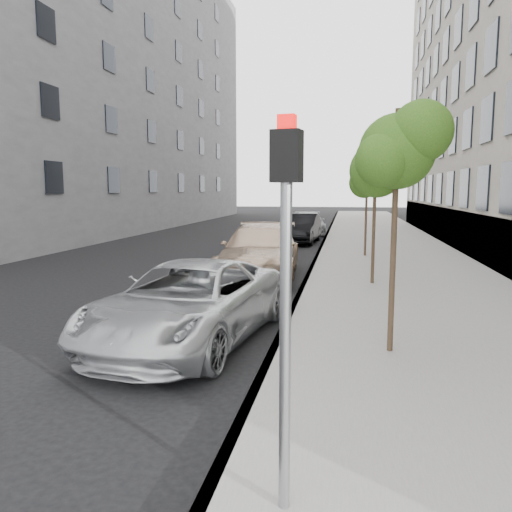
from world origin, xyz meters
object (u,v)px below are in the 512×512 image
(tree_mid, at_px, (376,172))
(tree_far, at_px, (368,164))
(sedan_blue, at_px, (266,237))
(sedan_black, at_px, (301,228))
(tree_near, at_px, (399,152))
(sedan_rear, at_px, (309,223))
(signal_pole, at_px, (286,273))
(minivan, at_px, (190,303))
(suv, at_px, (260,252))

(tree_mid, bearing_deg, tree_far, 90.00)
(sedan_blue, relative_size, sedan_black, 0.94)
(tree_near, relative_size, sedan_black, 0.86)
(sedan_rear, bearing_deg, tree_mid, -86.24)
(signal_pole, height_order, sedan_black, signal_pole)
(tree_mid, height_order, sedan_black, tree_mid)
(tree_mid, height_order, sedan_rear, tree_mid)
(tree_near, distance_m, sedan_blue, 14.55)
(tree_mid, xyz_separation_m, sedan_black, (-3.33, 12.44, -2.64))
(tree_far, height_order, sedan_black, tree_far)
(tree_far, bearing_deg, minivan, -106.62)
(tree_far, xyz_separation_m, suv, (-3.68, -5.38, -3.12))
(tree_near, distance_m, tree_far, 13.01)
(minivan, height_order, sedan_rear, minivan)
(minivan, height_order, sedan_black, sedan_black)
(signal_pole, distance_m, sedan_rear, 29.30)
(sedan_blue, xyz_separation_m, sedan_black, (1.13, 5.38, 0.02))
(suv, bearing_deg, sedan_blue, 93.75)
(tree_near, bearing_deg, minivan, 175.26)
(sedan_blue, distance_m, sedan_black, 5.49)
(tree_near, xyz_separation_m, tree_mid, (-0.00, 6.50, -0.12))
(sedan_black, bearing_deg, suv, -88.07)
(sedan_black, bearing_deg, signal_pole, -81.41)
(tree_near, xyz_separation_m, sedan_rear, (-3.33, 24.53, -2.84))
(signal_pole, height_order, sedan_rear, signal_pole)
(signal_pole, xyz_separation_m, minivan, (-2.47, 4.97, -1.48))
(minivan, relative_size, sedan_black, 1.13)
(sedan_rear, bearing_deg, suv, -97.89)
(tree_mid, bearing_deg, tree_near, -90.00)
(signal_pole, xyz_separation_m, sedan_blue, (-3.14, 18.22, -1.46))
(tree_far, xyz_separation_m, sedan_blue, (-4.45, 0.56, -3.21))
(signal_pole, height_order, minivan, signal_pole)
(sedan_rear, bearing_deg, signal_pole, -92.76)
(signal_pole, xyz_separation_m, sedan_black, (-2.01, 23.60, -1.44))
(tree_near, height_order, suv, tree_near)
(sedan_blue, bearing_deg, tree_mid, -66.23)
(signal_pole, bearing_deg, suv, 110.20)
(minivan, distance_m, sedan_black, 18.63)
(signal_pole, distance_m, sedan_black, 23.73)
(sedan_blue, height_order, sedan_black, sedan_black)
(tree_near, height_order, minivan, tree_near)
(tree_far, distance_m, sedan_blue, 5.52)
(tree_mid, xyz_separation_m, sedan_rear, (-3.33, 18.03, -2.72))
(tree_far, xyz_separation_m, signal_pole, (-1.31, -17.66, -1.75))
(tree_mid, bearing_deg, sedan_rear, 100.46)
(tree_near, bearing_deg, signal_pole, -105.75)
(signal_pole, distance_m, minivan, 5.75)
(signal_pole, xyz_separation_m, sedan_rear, (-2.01, 29.19, -1.52))
(tree_near, height_order, tree_far, tree_far)
(tree_mid, height_order, tree_far, tree_far)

